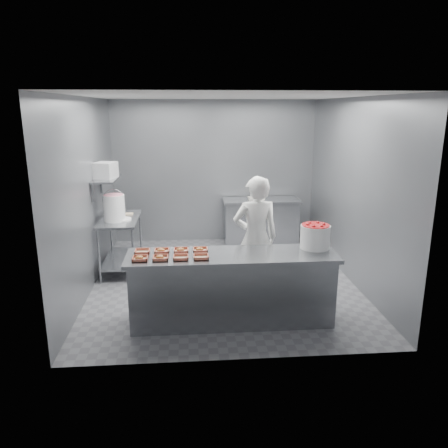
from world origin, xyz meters
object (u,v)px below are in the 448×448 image
Objects in this scene: prep_table at (121,236)px; tray_2 at (181,257)px; strawberry_tub at (315,236)px; tray_4 at (142,251)px; service_counter at (232,288)px; back_counter at (261,221)px; tray_1 at (160,258)px; tray_0 at (140,258)px; tray_5 at (162,251)px; glaze_bucket at (114,207)px; tray_3 at (201,257)px; appliance at (105,170)px; worker at (256,238)px; tray_6 at (181,250)px; tray_7 at (200,250)px.

prep_table is 2.34m from tray_2.
tray_4 is at bearing -179.47° from strawberry_tub.
tray_4 reaches higher than service_counter.
tray_1 is (-1.77, -3.38, 0.47)m from back_counter.
service_counter is at bearing 6.68° from tray_0.
tray_5 is 1.95m from strawberry_tub.
glaze_bucket is (-0.83, 1.91, 0.20)m from tray_1.
tray_3 is at bearing -161.41° from service_counter.
tray_3 is at bearing -19.83° from tray_4.
tray_5 is (-1.77, -3.12, 0.47)m from back_counter.
tray_4 is at bearing 173.30° from service_counter.
glaze_bucket is (-1.31, 1.91, 0.20)m from tray_3.
appliance is (-1.43, 2.05, 0.77)m from tray_3.
tray_2 is at bearing 0.00° from tray_0.
tray_0 is 1.74m from worker.
prep_table is 2.46m from tray_3.
appliance is (-0.95, 2.05, 0.77)m from tray_1.
tray_0 is at bearing -172.72° from strawberry_tub.
tray_0 is at bearing -151.59° from tray_6.
tray_7 is 1.00m from worker.
glaze_bucket is at bearing 107.10° from tray_0.
appliance is (-2.23, 1.18, 0.81)m from worker.
tray_2 is 0.35m from tray_7.
tray_7 reaches higher than service_counter.
tray_1 reaches higher than prep_table.
glaze_bucket reaches higher than tray_3.
tray_3 is 0.26m from tray_7.
prep_table is 3.30m from strawberry_tub.
strawberry_tub is (2.19, 0.02, 0.14)m from tray_4.
tray_5 is 1.86m from glaze_bucket.
tray_4 is 0.24m from tray_5.
tray_2 is 0.11× the size of worker.
glaze_bucket is at bearing 124.44° from tray_3.
tray_2 is (-1.53, -3.38, 0.47)m from back_counter.
tray_1 is 1.00× the size of tray_5.
strawberry_tub reaches higher than back_counter.
tray_6 reaches higher than back_counter.
prep_table is at bearing 124.72° from tray_7.
tray_0 is at bearing -180.00° from tray_3.
tray_3 is 0.37× the size of glaze_bucket.
tray_6 is (-0.00, 0.26, 0.00)m from tray_2.
back_counter is 3.27m from appliance.
tray_2 is at bearing -60.74° from glaze_bucket.
tray_1 is at bearing -117.63° from back_counter.
tray_6 is (0.48, 0.26, 0.00)m from tray_0.
tray_1 is 0.24m from tray_2.
tray_5 is at bearing -0.00° from tray_4.
tray_4 is 1.00× the size of tray_5.
service_counter is 2.55m from glaze_bucket.
service_counter is 1.00m from tray_1.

